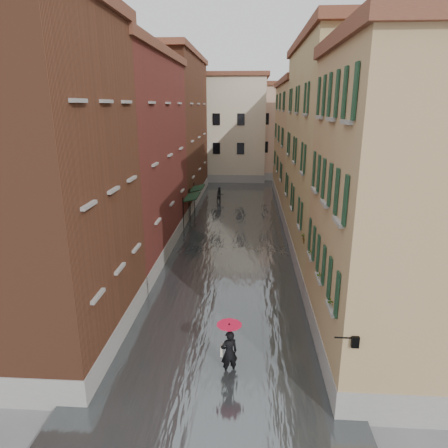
% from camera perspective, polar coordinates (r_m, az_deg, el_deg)
% --- Properties ---
extents(ground, '(120.00, 120.00, 0.00)m').
position_cam_1_polar(ground, '(19.12, -0.33, -13.69)').
color(ground, '#5F5F62').
rests_on(ground, ground).
extents(floodwater, '(10.00, 60.00, 0.20)m').
position_cam_1_polar(floodwater, '(30.99, 1.36, -1.33)').
color(floodwater, '#494E51').
rests_on(floodwater, ground).
extents(building_left_near, '(6.00, 8.00, 13.00)m').
position_cam_1_polar(building_left_near, '(16.91, -25.36, 4.28)').
color(building_left_near, brown).
rests_on(building_left_near, ground).
extents(building_left_mid, '(6.00, 14.00, 12.50)m').
position_cam_1_polar(building_left_mid, '(26.96, -14.15, 8.88)').
color(building_left_mid, maroon).
rests_on(building_left_mid, ground).
extents(building_left_far, '(6.00, 16.00, 14.00)m').
position_cam_1_polar(building_left_far, '(41.36, -7.90, 12.80)').
color(building_left_far, brown).
rests_on(building_left_far, ground).
extents(building_right_near, '(6.00, 8.00, 11.50)m').
position_cam_1_polar(building_right_near, '(16.07, 24.83, 1.01)').
color(building_right_near, tan).
rests_on(building_right_near, ground).
extents(building_right_mid, '(6.00, 14.00, 13.00)m').
position_cam_1_polar(building_right_mid, '(26.31, 16.69, 9.06)').
color(building_right_mid, tan).
rests_on(building_right_mid, ground).
extents(building_right_far, '(6.00, 16.00, 11.50)m').
position_cam_1_polar(building_right_far, '(41.06, 12.06, 10.81)').
color(building_right_far, tan).
rests_on(building_right_far, ground).
extents(building_end_cream, '(12.00, 9.00, 13.00)m').
position_cam_1_polar(building_end_cream, '(54.71, -0.69, 13.32)').
color(building_end_cream, beige).
rests_on(building_end_cream, ground).
extents(building_end_pink, '(10.00, 9.00, 12.00)m').
position_cam_1_polar(building_end_pink, '(56.79, 8.79, 12.75)').
color(building_end_pink, tan).
rests_on(building_end_pink, ground).
extents(awning_near, '(1.09, 3.01, 2.80)m').
position_cam_1_polar(awning_near, '(32.46, -4.65, 3.78)').
color(awning_near, black).
rests_on(awning_near, ground).
extents(awning_far, '(1.09, 2.71, 2.80)m').
position_cam_1_polar(awning_far, '(35.81, -3.87, 5.00)').
color(awning_far, black).
rests_on(awning_far, ground).
extents(wall_lantern, '(0.71, 0.22, 0.35)m').
position_cam_1_polar(wall_lantern, '(12.79, 18.10, -15.59)').
color(wall_lantern, black).
rests_on(wall_lantern, ground).
extents(window_planters, '(0.59, 7.98, 0.84)m').
position_cam_1_polar(window_planters, '(17.15, 13.39, -4.83)').
color(window_planters, '#9D4433').
rests_on(window_planters, ground).
extents(pedestrian_main, '(0.94, 0.94, 2.06)m').
position_cam_1_polar(pedestrian_main, '(15.26, 0.73, -16.86)').
color(pedestrian_main, black).
rests_on(pedestrian_main, ground).
extents(pedestrian_far, '(1.00, 0.91, 1.66)m').
position_cam_1_polar(pedestrian_far, '(40.72, -0.60, 4.11)').
color(pedestrian_far, black).
rests_on(pedestrian_far, ground).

